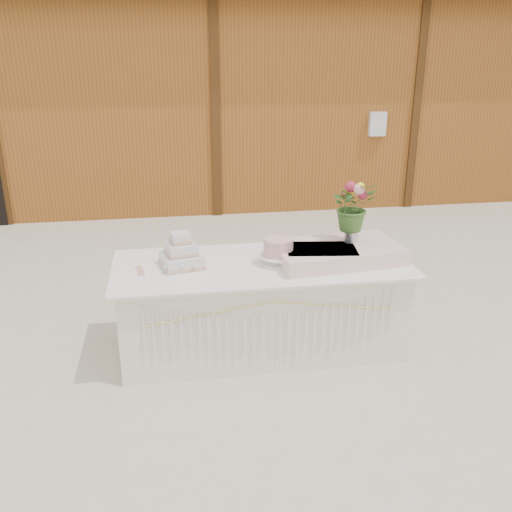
% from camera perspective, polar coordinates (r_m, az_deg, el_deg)
% --- Properties ---
extents(ground, '(80.00, 80.00, 0.00)m').
position_cam_1_polar(ground, '(4.96, 0.55, -9.03)').
color(ground, beige).
rests_on(ground, ground).
extents(barn, '(12.60, 4.60, 3.30)m').
position_cam_1_polar(barn, '(10.29, -5.20, 16.31)').
color(barn, brown).
rests_on(barn, ground).
extents(cake_table, '(2.40, 1.00, 0.77)m').
position_cam_1_polar(cake_table, '(4.77, 0.57, -5.03)').
color(cake_table, white).
rests_on(cake_table, ground).
extents(wedding_cake, '(0.37, 0.37, 0.28)m').
position_cam_1_polar(wedding_cake, '(4.57, -7.47, 0.11)').
color(wedding_cake, silver).
rests_on(wedding_cake, cake_table).
extents(pink_cake_stand, '(0.30, 0.30, 0.22)m').
position_cam_1_polar(pink_cake_stand, '(4.57, 2.24, 0.60)').
color(pink_cake_stand, white).
rests_on(pink_cake_stand, cake_table).
extents(satin_runner, '(1.07, 0.70, 0.13)m').
position_cam_1_polar(satin_runner, '(4.72, 8.11, 0.33)').
color(satin_runner, beige).
rests_on(satin_runner, cake_table).
extents(flower_vase, '(0.11, 0.11, 0.15)m').
position_cam_1_polar(flower_vase, '(4.77, 9.49, 2.28)').
color(flower_vase, silver).
rests_on(flower_vase, satin_runner).
extents(bouquet, '(0.44, 0.40, 0.41)m').
position_cam_1_polar(bouquet, '(4.69, 9.69, 5.53)').
color(bouquet, '#3D6628').
rests_on(bouquet, flower_vase).
extents(loose_flowers, '(0.21, 0.32, 0.02)m').
position_cam_1_polar(loose_flowers, '(4.61, -11.73, -1.12)').
color(loose_flowers, pink).
rests_on(loose_flowers, cake_table).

